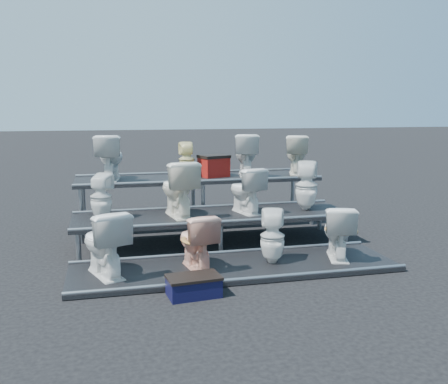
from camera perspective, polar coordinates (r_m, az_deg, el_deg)
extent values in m
plane|color=black|center=(7.74, -1.20, -5.89)|extent=(80.00, 80.00, 0.00)
cube|color=black|center=(6.53, 1.28, -8.62)|extent=(4.20, 1.20, 0.06)
cube|color=black|center=(7.69, -1.21, -4.24)|extent=(4.20, 1.20, 0.46)
cube|color=black|center=(8.89, -3.01, -1.02)|extent=(4.20, 1.20, 0.86)
imported|color=white|center=(6.20, -13.53, -5.66)|extent=(0.69, 0.90, 0.81)
imported|color=#E5A68F|center=(6.31, -3.17, -5.60)|extent=(0.51, 0.76, 0.71)
imported|color=white|center=(6.56, 5.56, -5.07)|extent=(0.40, 0.41, 0.71)
imported|color=white|center=(6.91, 12.88, -4.41)|extent=(0.61, 0.81, 0.73)
imported|color=white|center=(7.40, -13.86, -0.56)|extent=(0.41, 0.41, 0.68)
imported|color=white|center=(7.46, -5.27, 0.40)|extent=(0.59, 0.89, 0.84)
imported|color=white|center=(7.69, 2.49, 0.23)|extent=(0.55, 0.77, 0.71)
imported|color=white|center=(8.02, 9.41, 0.71)|extent=(0.46, 0.47, 0.77)
imported|color=white|center=(8.63, -12.89, 3.88)|extent=(0.54, 0.81, 0.77)
imported|color=beige|center=(8.75, -4.28, 3.69)|extent=(0.29, 0.29, 0.62)
imported|color=white|center=(8.98, 2.49, 4.28)|extent=(0.56, 0.81, 0.75)
imported|color=white|center=(9.29, 8.23, 4.27)|extent=(0.61, 0.80, 0.72)
cube|color=#9F1D11|center=(8.85, -1.18, 2.85)|extent=(0.56, 0.50, 0.33)
cube|color=black|center=(5.65, -3.48, -10.81)|extent=(0.60, 0.40, 0.20)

